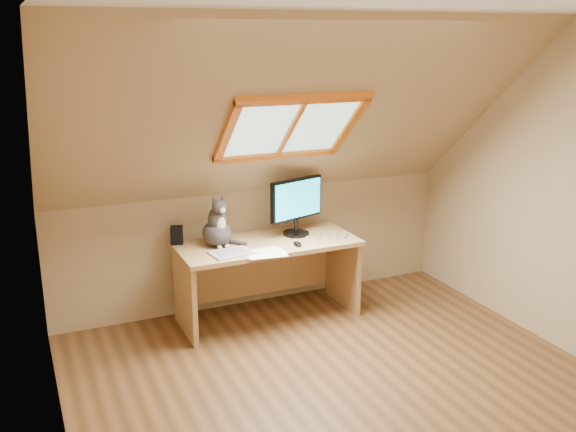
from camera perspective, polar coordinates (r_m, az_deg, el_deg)
ground at (r=4.33m, az=6.04°, el=-15.90°), size 3.50×3.50×0.00m
room_shell at (r=3.69m, az=7.40°, el=2.58°), size 3.52×3.52×2.41m
desk at (r=5.28m, az=-2.09°, el=-4.26°), size 1.45×0.63×0.66m
monitor at (r=5.25m, az=0.76°, el=1.18°), size 0.50×0.22×0.48m
cat at (r=5.05m, az=-6.31°, el=-1.01°), size 0.26×0.30×0.42m
desk_speaker at (r=5.16m, az=-9.86°, el=-1.69°), size 0.12×0.12×0.14m
graphics_tablet at (r=4.89m, az=-5.05°, el=-3.29°), size 0.33×0.25×0.01m
mouse at (r=5.05m, az=0.85°, el=-2.49°), size 0.06×0.10×0.03m
papers at (r=4.88m, az=-2.19°, el=-3.36°), size 0.33×0.27×0.00m
cables at (r=5.23m, az=3.25°, el=-1.99°), size 0.51×0.26×0.01m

